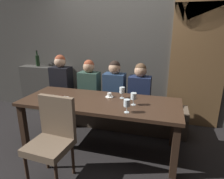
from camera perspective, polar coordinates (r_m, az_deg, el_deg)
ground at (r=3.06m, az=-3.36°, el=-16.35°), size 9.00×9.00×0.00m
back_wall_tiled at (r=3.72m, az=2.63°, el=14.28°), size 6.00×0.12×3.00m
arched_door at (r=3.59m, az=24.11°, el=10.57°), size 0.90×0.05×2.55m
back_counter at (r=4.37m, az=-18.30°, el=0.20°), size 1.10×0.28×0.95m
dining_table at (r=2.75m, az=-3.59°, el=-4.96°), size 2.20×0.84×0.74m
banquette_bench at (r=3.53m, az=0.35°, el=-7.21°), size 2.50×0.44×0.45m
chair_near_side at (r=2.34m, az=-16.91°, el=-12.53°), size 0.47×0.47×0.98m
diner_redhead at (r=3.69m, az=-14.60°, el=3.21°), size 0.36×0.24×0.81m
diner_bearded at (r=3.51m, az=-6.66°, el=2.33°), size 0.36×0.24×0.73m
diner_far_end at (r=3.34m, az=0.73°, el=1.75°), size 0.36×0.24×0.74m
diner_near_end at (r=3.26m, az=8.12°, el=0.99°), size 0.36×0.24×0.72m
wine_bottle_dark_red at (r=4.37m, az=-20.90°, el=7.95°), size 0.08×0.08×0.33m
wine_glass_end_right at (r=2.77m, az=2.98°, el=-0.28°), size 0.08×0.08×0.16m
wine_glass_center_back at (r=2.54m, az=6.32°, el=-2.04°), size 0.08×0.08×0.16m
wine_glass_end_left at (r=2.31m, az=4.35°, el=-4.11°), size 0.08×0.08×0.16m
espresso_cup at (r=2.85m, az=-0.76°, el=-1.72°), size 0.12×0.12×0.06m
dessert_plate at (r=2.87m, az=-14.99°, el=-2.38°), size 0.19×0.19×0.05m
fork_on_table at (r=2.98m, az=-16.97°, el=-2.06°), size 0.08×0.16×0.01m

